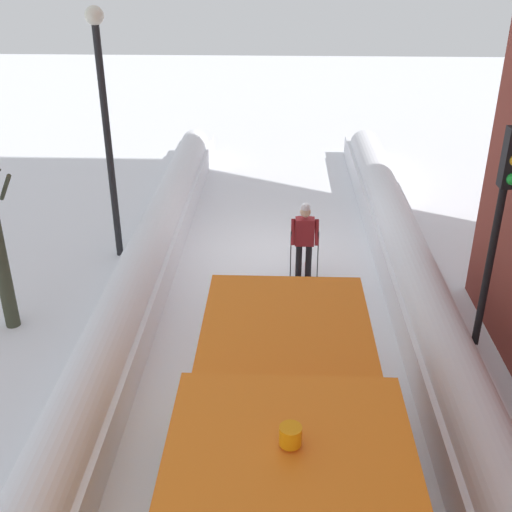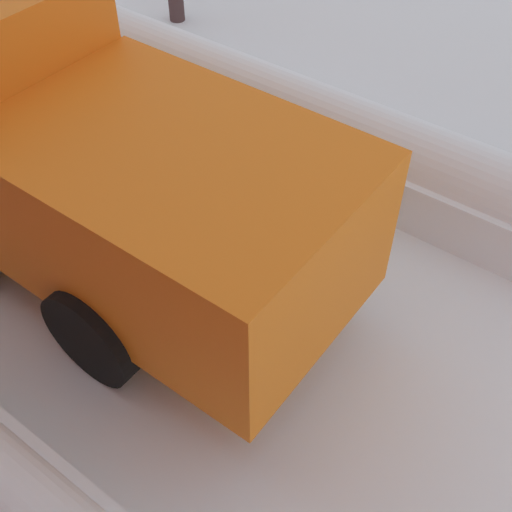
% 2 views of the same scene
% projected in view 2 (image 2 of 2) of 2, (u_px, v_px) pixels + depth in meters
% --- Properties ---
extents(ground_plane, '(80.00, 80.00, 0.00)m').
position_uv_depth(ground_plane, '(23.00, 193.00, 8.39)').
color(ground_plane, white).
extents(snowbank_right, '(1.10, 36.00, 1.13)m').
position_uv_depth(snowbank_right, '(167.00, 67.00, 9.63)').
color(snowbank_right, white).
rests_on(snowbank_right, ground).
extents(plow_truck, '(3.20, 5.98, 3.12)m').
position_uv_depth(plow_truck, '(81.00, 156.00, 6.53)').
color(plow_truck, orange).
rests_on(plow_truck, ground).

